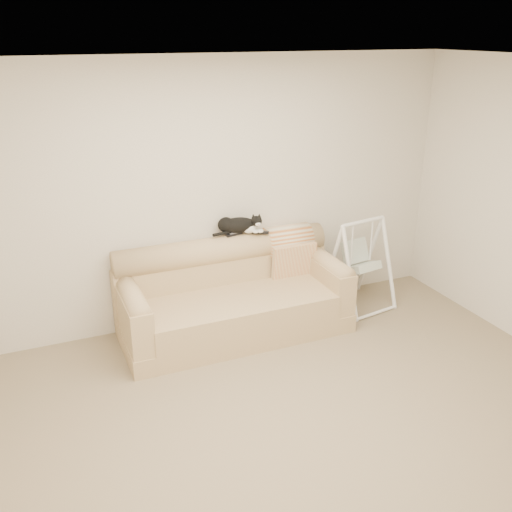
{
  "coord_description": "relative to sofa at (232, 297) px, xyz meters",
  "views": [
    {
      "loc": [
        -1.72,
        -3.11,
        2.8
      ],
      "look_at": [
        0.14,
        1.27,
        0.9
      ],
      "focal_mm": 40.0,
      "sensor_mm": 36.0,
      "label": 1
    }
  ],
  "objects": [
    {
      "name": "room_shell",
      "position": [
        -0.03,
        -1.62,
        1.18
      ],
      "size": [
        5.04,
        4.04,
        2.6
      ],
      "color": "beige",
      "rests_on": "ground"
    },
    {
      "name": "remote_b",
      "position": [
        0.39,
        0.21,
        0.56
      ],
      "size": [
        0.17,
        0.12,
        0.02
      ],
      "color": "black",
      "rests_on": "sofa"
    },
    {
      "name": "throw_blanket",
      "position": [
        0.71,
        0.23,
        0.37
      ],
      "size": [
        0.48,
        0.38,
        0.58
      ],
      "color": "#C06A2F",
      "rests_on": "sofa"
    },
    {
      "name": "ground_plane",
      "position": [
        -0.03,
        -1.62,
        -0.35
      ],
      "size": [
        5.0,
        5.0,
        0.0
      ],
      "primitive_type": "plane",
      "color": "#776954",
      "rests_on": "ground"
    },
    {
      "name": "sofa",
      "position": [
        0.0,
        0.0,
        0.0
      ],
      "size": [
        2.2,
        0.93,
        0.9
      ],
      "color": "tan",
      "rests_on": "ground"
    },
    {
      "name": "tuxedo_cat",
      "position": [
        0.17,
        0.26,
        0.65
      ],
      "size": [
        0.51,
        0.27,
        0.2
      ],
      "color": "black",
      "rests_on": "sofa"
    },
    {
      "name": "remote_a",
      "position": [
        0.12,
        0.25,
        0.56
      ],
      "size": [
        0.19,
        0.09,
        0.03
      ],
      "color": "black",
      "rests_on": "sofa"
    },
    {
      "name": "baby_swing",
      "position": [
        1.45,
        -0.01,
        0.13
      ],
      "size": [
        0.69,
        0.72,
        0.97
      ],
      "color": "white",
      "rests_on": "ground"
    }
  ]
}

